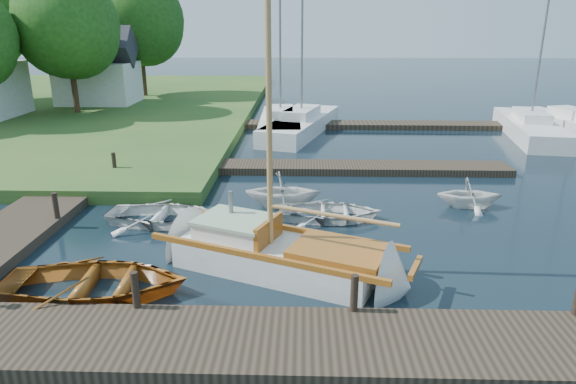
{
  "coord_description": "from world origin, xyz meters",
  "views": [
    {
      "loc": [
        0.42,
        -14.3,
        5.93
      ],
      "look_at": [
        0.0,
        0.0,
        1.2
      ],
      "focal_mm": 32.0,
      "sensor_mm": 36.0,
      "label": 1
    }
  ],
  "objects_px": {
    "marina_boat_1": "(301,123)",
    "marina_boat_4": "(530,126)",
    "mooring_post_4": "(56,206)",
    "mooring_post_5": "(114,163)",
    "tree_7": "(139,19)",
    "tender_b": "(283,188)",
    "marina_boat_5": "(574,124)",
    "mooring_post_1": "(135,290)",
    "tender_c": "(330,209)",
    "sailboat": "(284,258)",
    "mooring_post_2": "(354,293)",
    "marina_boat_0": "(280,122)",
    "tender_d": "(470,191)",
    "house_c": "(98,73)",
    "tender_a": "(166,212)",
    "dinghy": "(94,278)",
    "tree_3": "(67,25)"
  },
  "relations": [
    {
      "from": "marina_boat_1",
      "to": "marina_boat_4",
      "type": "height_order",
      "value": "marina_boat_1"
    },
    {
      "from": "mooring_post_4",
      "to": "mooring_post_5",
      "type": "relative_size",
      "value": 1.0
    },
    {
      "from": "marina_boat_4",
      "to": "tree_7",
      "type": "xyz_separation_m",
      "value": [
        -24.79,
        12.31,
        5.65
      ]
    },
    {
      "from": "tender_b",
      "to": "marina_boat_5",
      "type": "bearing_deg",
      "value": -51.35
    },
    {
      "from": "mooring_post_1",
      "to": "tender_c",
      "type": "relative_size",
      "value": 0.25
    },
    {
      "from": "sailboat",
      "to": "mooring_post_2",
      "type": "bearing_deg",
      "value": -34.14
    },
    {
      "from": "marina_boat_0",
      "to": "mooring_post_1",
      "type": "bearing_deg",
      "value": 172.52
    },
    {
      "from": "mooring_post_4",
      "to": "marina_boat_4",
      "type": "relative_size",
      "value": 0.08
    },
    {
      "from": "sailboat",
      "to": "marina_boat_4",
      "type": "relative_size",
      "value": 1.02
    },
    {
      "from": "tender_b",
      "to": "mooring_post_1",
      "type": "bearing_deg",
      "value": 158.86
    },
    {
      "from": "mooring_post_2",
      "to": "mooring_post_4",
      "type": "relative_size",
      "value": 1.0
    },
    {
      "from": "mooring_post_5",
      "to": "tender_d",
      "type": "relative_size",
      "value": 0.38
    },
    {
      "from": "tender_b",
      "to": "marina_boat_0",
      "type": "height_order",
      "value": "marina_boat_0"
    },
    {
      "from": "mooring_post_5",
      "to": "marina_boat_0",
      "type": "xyz_separation_m",
      "value": [
        6.14,
        9.5,
        -0.13
      ]
    },
    {
      "from": "mooring_post_1",
      "to": "marina_boat_5",
      "type": "bearing_deg",
      "value": 46.35
    },
    {
      "from": "mooring_post_5",
      "to": "house_c",
      "type": "bearing_deg",
      "value": 112.38
    },
    {
      "from": "tender_d",
      "to": "marina_boat_5",
      "type": "height_order",
      "value": "marina_boat_5"
    },
    {
      "from": "mooring_post_5",
      "to": "marina_boat_5",
      "type": "distance_m",
      "value": 24.4
    },
    {
      "from": "mooring_post_1",
      "to": "tender_a",
      "type": "bearing_deg",
      "value": 98.37
    },
    {
      "from": "mooring_post_2",
      "to": "house_c",
      "type": "distance_m",
      "value": 31.19
    },
    {
      "from": "tender_b",
      "to": "marina_boat_4",
      "type": "distance_m",
      "value": 17.53
    },
    {
      "from": "mooring_post_2",
      "to": "mooring_post_4",
      "type": "height_order",
      "value": "same"
    },
    {
      "from": "tender_c",
      "to": "mooring_post_5",
      "type": "bearing_deg",
      "value": 64.43
    },
    {
      "from": "mooring_post_4",
      "to": "tender_d",
      "type": "bearing_deg",
      "value": 9.56
    },
    {
      "from": "mooring_post_4",
      "to": "dinghy",
      "type": "distance_m",
      "value": 4.88
    },
    {
      "from": "mooring_post_1",
      "to": "marina_boat_4",
      "type": "relative_size",
      "value": 0.08
    },
    {
      "from": "sailboat",
      "to": "marina_boat_5",
      "type": "xyz_separation_m",
      "value": [
        15.54,
        17.06,
        0.23
      ]
    },
    {
      "from": "tree_7",
      "to": "dinghy",
      "type": "bearing_deg",
      "value": -75.59
    },
    {
      "from": "tender_c",
      "to": "tree_3",
      "type": "height_order",
      "value": "tree_3"
    },
    {
      "from": "tender_c",
      "to": "marina_boat_1",
      "type": "bearing_deg",
      "value": 4.66
    },
    {
      "from": "mooring_post_1",
      "to": "tree_7",
      "type": "distance_m",
      "value": 32.79
    },
    {
      "from": "tender_d",
      "to": "house_c",
      "type": "height_order",
      "value": "house_c"
    },
    {
      "from": "mooring_post_4",
      "to": "tender_b",
      "type": "distance_m",
      "value": 7.07
    },
    {
      "from": "tree_7",
      "to": "marina_boat_5",
      "type": "bearing_deg",
      "value": -22.94
    },
    {
      "from": "mooring_post_4",
      "to": "dinghy",
      "type": "xyz_separation_m",
      "value": [
        2.73,
        -4.04,
        -0.27
      ]
    },
    {
      "from": "dinghy",
      "to": "tender_a",
      "type": "height_order",
      "value": "dinghy"
    },
    {
      "from": "mooring_post_5",
      "to": "marina_boat_1",
      "type": "distance_m",
      "value": 11.85
    },
    {
      "from": "sailboat",
      "to": "tender_c",
      "type": "xyz_separation_m",
      "value": [
        1.32,
        3.59,
        -0.01
      ]
    },
    {
      "from": "tree_7",
      "to": "marina_boat_0",
      "type": "bearing_deg",
      "value": -46.04
    },
    {
      "from": "mooring_post_5",
      "to": "tender_a",
      "type": "relative_size",
      "value": 0.22
    },
    {
      "from": "mooring_post_4",
      "to": "tree_3",
      "type": "distance_m",
      "value": 20.02
    },
    {
      "from": "sailboat",
      "to": "tender_a",
      "type": "xyz_separation_m",
      "value": [
        -3.77,
        3.08,
        0.03
      ]
    },
    {
      "from": "marina_boat_0",
      "to": "tree_7",
      "type": "xyz_separation_m",
      "value": [
        -11.14,
        11.55,
        5.64
      ]
    },
    {
      "from": "mooring_post_1",
      "to": "mooring_post_5",
      "type": "height_order",
      "value": "same"
    },
    {
      "from": "tender_a",
      "to": "tender_b",
      "type": "height_order",
      "value": "tender_b"
    },
    {
      "from": "tender_b",
      "to": "marina_boat_5",
      "type": "relative_size",
      "value": 0.23
    },
    {
      "from": "mooring_post_4",
      "to": "tender_a",
      "type": "bearing_deg",
      "value": 7.49
    },
    {
      "from": "house_c",
      "to": "mooring_post_1",
      "type": "bearing_deg",
      "value": -67.83
    },
    {
      "from": "mooring_post_4",
      "to": "tender_c",
      "type": "distance_m",
      "value": 8.35
    },
    {
      "from": "tender_b",
      "to": "marina_boat_4",
      "type": "bearing_deg",
      "value": -47.56
    }
  ]
}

